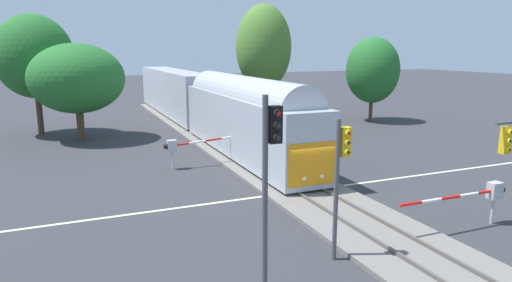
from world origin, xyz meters
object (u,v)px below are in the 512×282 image
at_px(traffic_signal_near_left, 270,170).
at_px(pine_left_background, 34,57).
at_px(traffic_signal_median, 341,167).
at_px(maple_right_background, 373,70).
at_px(crossing_gate_near, 485,193).
at_px(oak_behind_train, 77,79).
at_px(crossing_gate_far, 183,145).
at_px(commuter_train, 202,100).
at_px(elm_centre_background, 264,47).

height_order(traffic_signal_near_left, pine_left_background, pine_left_background).
height_order(traffic_signal_median, maple_right_background, maple_right_background).
xyz_separation_m(crossing_gate_near, oak_behind_train, (-14.73, 25.91, 3.54)).
relative_size(crossing_gate_far, traffic_signal_near_left, 0.97).
distance_m(crossing_gate_near, pine_left_background, 35.02).
bearing_deg(pine_left_background, oak_behind_train, -50.66).
xyz_separation_m(crossing_gate_far, traffic_signal_near_left, (-1.45, -16.06, 2.62)).
distance_m(commuter_train, traffic_signal_near_left, 28.27).
height_order(commuter_train, traffic_signal_median, commuter_train).
height_order(pine_left_background, elm_centre_background, elm_centre_background).
distance_m(traffic_signal_near_left, maple_right_background, 35.69).
relative_size(traffic_signal_near_left, pine_left_background, 0.60).
bearing_deg(commuter_train, elm_centre_background, 30.00).
xyz_separation_m(commuter_train, elm_centre_background, (7.87, 4.54, 4.58)).
relative_size(oak_behind_train, elm_centre_background, 0.66).
distance_m(traffic_signal_near_left, traffic_signal_median, 3.98).
bearing_deg(traffic_signal_near_left, commuter_train, 77.66).
distance_m(pine_left_background, elm_centre_background, 21.04).
height_order(commuter_train, crossing_gate_far, commuter_train).
distance_m(commuter_train, traffic_signal_median, 25.91).
xyz_separation_m(traffic_signal_near_left, pine_left_background, (-7.12, 31.81, 2.53)).
height_order(crossing_gate_far, oak_behind_train, oak_behind_train).
bearing_deg(commuter_train, oak_behind_train, 177.52).
distance_m(traffic_signal_median, oak_behind_train, 27.30).
bearing_deg(elm_centre_background, crossing_gate_far, -127.78).
bearing_deg(crossing_gate_near, maple_right_background, 62.66).
relative_size(commuter_train, pine_left_background, 4.18).
height_order(oak_behind_train, maple_right_background, maple_right_background).
xyz_separation_m(pine_left_background, oak_behind_train, (3.10, -3.78, -1.66)).
distance_m(traffic_signal_near_left, elm_centre_background, 35.17).
bearing_deg(commuter_train, traffic_signal_near_left, -102.34).
distance_m(crossing_gate_near, traffic_signal_near_left, 11.24).
bearing_deg(crossing_gate_near, oak_behind_train, 119.62).
height_order(commuter_train, elm_centre_background, elm_centre_background).
height_order(crossing_gate_near, pine_left_background, pine_left_background).
bearing_deg(traffic_signal_median, crossing_gate_near, 2.39).
relative_size(crossing_gate_near, oak_behind_train, 0.71).
bearing_deg(oak_behind_train, pine_left_background, 129.34).
height_order(oak_behind_train, elm_centre_background, elm_centre_background).
bearing_deg(commuter_train, crossing_gate_far, -111.69).
height_order(traffic_signal_near_left, maple_right_background, maple_right_background).
xyz_separation_m(commuter_train, crossing_gate_near, (4.67, -25.47, -1.40)).
height_order(crossing_gate_far, maple_right_background, maple_right_background).
bearing_deg(maple_right_background, crossing_gate_near, -117.34).
bearing_deg(crossing_gate_far, elm_centre_background, 52.22).
xyz_separation_m(commuter_train, maple_right_background, (17.46, -0.74, 2.35)).
distance_m(crossing_gate_near, oak_behind_train, 30.01).
xyz_separation_m(crossing_gate_far, traffic_signal_median, (2.02, -14.25, 1.91)).
distance_m(crossing_gate_far, pine_left_background, 18.65).
xyz_separation_m(traffic_signal_median, elm_centre_background, (10.44, 30.32, 4.02)).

